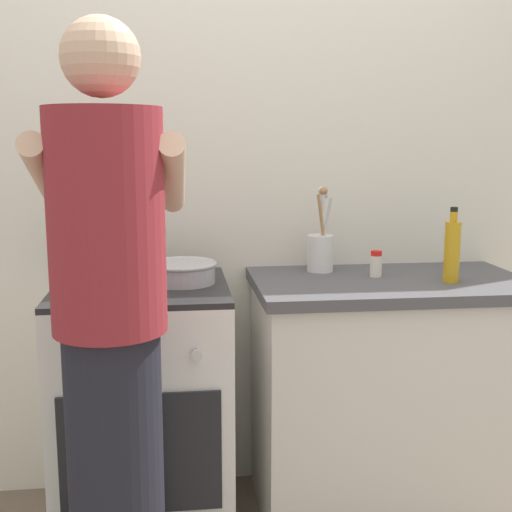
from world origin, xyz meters
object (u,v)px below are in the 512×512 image
(mixing_bowl, at_px, (181,271))
(person, at_px, (112,345))
(spice_bottle, at_px, (376,264))
(stove_range, at_px, (145,408))
(pot, at_px, (101,265))
(oil_bottle, at_px, (452,250))
(utensil_crock, at_px, (321,248))

(mixing_bowl, xyz_separation_m, person, (-0.19, -0.58, -0.08))
(mixing_bowl, xyz_separation_m, spice_bottle, (0.72, 0.02, 0.01))
(stove_range, bearing_deg, mixing_bowl, 9.86)
(pot, bearing_deg, mixing_bowl, -4.96)
(pot, distance_m, mixing_bowl, 0.28)
(spice_bottle, bearing_deg, oil_bottle, -28.09)
(stove_range, bearing_deg, person, -95.47)
(stove_range, xyz_separation_m, person, (-0.05, -0.56, 0.41))
(mixing_bowl, relative_size, oil_bottle, 0.95)
(stove_range, bearing_deg, spice_bottle, 3.22)
(stove_range, xyz_separation_m, utensil_crock, (0.67, 0.18, 0.54))
(stove_range, height_order, oil_bottle, oil_bottle)
(pot, relative_size, spice_bottle, 2.55)
(oil_bottle, bearing_deg, person, -157.38)
(utensil_crock, bearing_deg, oil_bottle, -31.20)
(oil_bottle, height_order, person, person)
(utensil_crock, bearing_deg, person, -134.91)
(stove_range, height_order, mixing_bowl, mixing_bowl)
(spice_bottle, distance_m, person, 1.09)
(spice_bottle, distance_m, oil_bottle, 0.28)
(utensil_crock, relative_size, person, 0.19)
(stove_range, height_order, utensil_crock, utensil_crock)
(mixing_bowl, bearing_deg, spice_bottle, 1.91)
(pot, height_order, person, person)
(mixing_bowl, height_order, spice_bottle, spice_bottle)
(utensil_crock, relative_size, oil_bottle, 1.22)
(mixing_bowl, bearing_deg, utensil_crock, 15.74)
(oil_bottle, bearing_deg, pot, 174.14)
(utensil_crock, bearing_deg, spice_bottle, -34.97)
(pot, height_order, utensil_crock, utensil_crock)
(mixing_bowl, bearing_deg, stove_range, -170.14)
(pot, relative_size, person, 0.14)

